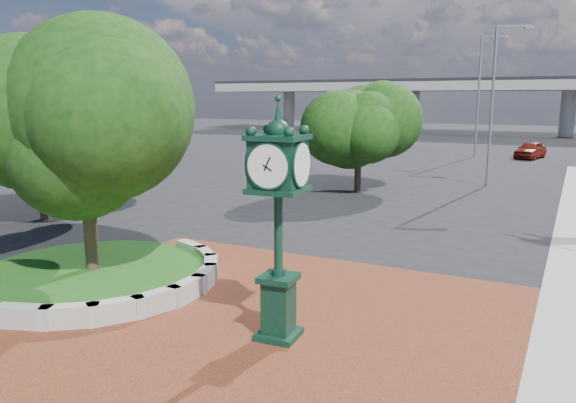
# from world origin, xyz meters

# --- Properties ---
(ground) EXTENTS (200.00, 200.00, 0.00)m
(ground) POSITION_xyz_m (0.00, 0.00, 0.00)
(ground) COLOR black
(ground) RESTS_ON ground
(plaza) EXTENTS (12.00, 12.00, 0.04)m
(plaza) POSITION_xyz_m (0.00, -1.00, 0.02)
(plaza) COLOR maroon
(plaza) RESTS_ON ground
(planter_wall) EXTENTS (2.96, 6.77, 0.54)m
(planter_wall) POSITION_xyz_m (-2.71, -0.00, 0.27)
(planter_wall) COLOR #9E9B93
(planter_wall) RESTS_ON ground
(grass_bed) EXTENTS (6.10, 6.10, 0.40)m
(grass_bed) POSITION_xyz_m (-5.00, 0.00, 0.20)
(grass_bed) COLOR #1B4B15
(grass_bed) RESTS_ON ground
(overpass) EXTENTS (90.00, 12.00, 7.50)m
(overpass) POSITION_xyz_m (-0.22, 70.00, 6.54)
(overpass) COLOR #9E9B93
(overpass) RESTS_ON ground
(tree_planter) EXTENTS (5.20, 5.20, 6.33)m
(tree_planter) POSITION_xyz_m (-5.00, 0.00, 3.72)
(tree_planter) COLOR #38281C
(tree_planter) RESTS_ON ground
(tree_northwest) EXTENTS (5.60, 5.60, 6.93)m
(tree_northwest) POSITION_xyz_m (-13.00, 5.00, 4.12)
(tree_northwest) COLOR #38281C
(tree_northwest) RESTS_ON ground
(tree_street) EXTENTS (4.40, 4.40, 5.45)m
(tree_street) POSITION_xyz_m (-4.00, 18.00, 3.24)
(tree_street) COLOR #38281C
(tree_street) RESTS_ON ground
(post_clock) EXTENTS (1.12, 1.12, 4.98)m
(post_clock) POSITION_xyz_m (1.28, -0.90, 2.74)
(post_clock) COLOR black
(post_clock) RESTS_ON ground
(parked_car) EXTENTS (2.57, 4.48, 1.44)m
(parked_car) POSITION_xyz_m (3.06, 39.97, 0.72)
(parked_car) COLOR maroon
(parked_car) RESTS_ON ground
(street_lamp_near) EXTENTS (1.94, 0.76, 8.89)m
(street_lamp_near) POSITION_xyz_m (2.27, 22.98, 5.21)
(street_lamp_near) COLOR slate
(street_lamp_near) RESTS_ON ground
(street_lamp_far) EXTENTS (2.22, 0.68, 10.01)m
(street_lamp_far) POSITION_xyz_m (-1.01, 39.26, 5.87)
(street_lamp_far) COLOR slate
(street_lamp_far) RESTS_ON ground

